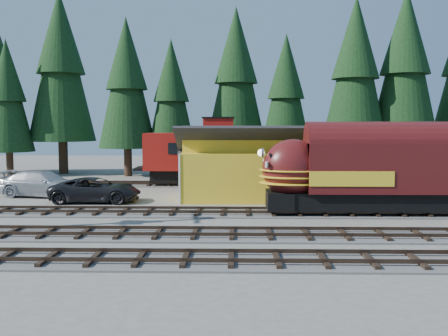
{
  "coord_description": "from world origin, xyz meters",
  "views": [
    {
      "loc": [
        -2.23,
        -25.7,
        5.38
      ],
      "look_at": [
        -2.92,
        4.0,
        2.78
      ],
      "focal_mm": 40.0,
      "sensor_mm": 36.0,
      "label": 1
    }
  ],
  "objects_px": {
    "depot": "(266,158)",
    "locomotive": "(384,174)",
    "caboose": "(207,154)",
    "pickup_truck_b": "(43,184)",
    "pickup_truck_a": "(96,190)"
  },
  "relations": [
    {
      "from": "depot",
      "to": "pickup_truck_a",
      "type": "height_order",
      "value": "depot"
    },
    {
      "from": "pickup_truck_a",
      "to": "caboose",
      "type": "bearing_deg",
      "value": -37.92
    },
    {
      "from": "depot",
      "to": "locomotive",
      "type": "distance_m",
      "value": 9.28
    },
    {
      "from": "pickup_truck_a",
      "to": "pickup_truck_b",
      "type": "height_order",
      "value": "pickup_truck_b"
    },
    {
      "from": "pickup_truck_a",
      "to": "locomotive",
      "type": "bearing_deg",
      "value": -104.4
    },
    {
      "from": "locomotive",
      "to": "caboose",
      "type": "distance_m",
      "value": 18.02
    },
    {
      "from": "depot",
      "to": "caboose",
      "type": "xyz_separation_m",
      "value": [
        -4.74,
        7.5,
        -0.22
      ]
    },
    {
      "from": "locomotive",
      "to": "caboose",
      "type": "height_order",
      "value": "caboose"
    },
    {
      "from": "locomotive",
      "to": "pickup_truck_b",
      "type": "bearing_deg",
      "value": 163.45
    },
    {
      "from": "caboose",
      "to": "pickup_truck_a",
      "type": "distance_m",
      "value": 12.18
    },
    {
      "from": "locomotive",
      "to": "pickup_truck_b",
      "type": "distance_m",
      "value": 24.26
    },
    {
      "from": "depot",
      "to": "locomotive",
      "type": "height_order",
      "value": "depot"
    },
    {
      "from": "locomotive",
      "to": "pickup_truck_b",
      "type": "height_order",
      "value": "locomotive"
    },
    {
      "from": "depot",
      "to": "pickup_truck_b",
      "type": "xyz_separation_m",
      "value": [
        -16.6,
        0.4,
        -1.99
      ]
    },
    {
      "from": "locomotive",
      "to": "pickup_truck_a",
      "type": "height_order",
      "value": "locomotive"
    }
  ]
}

